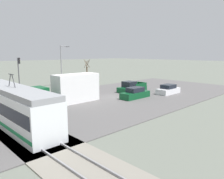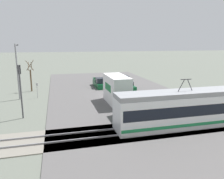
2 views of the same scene
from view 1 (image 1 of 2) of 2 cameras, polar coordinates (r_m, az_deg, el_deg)
name	(u,v)px [view 1 (image 1 of 2)]	position (r m, az deg, el deg)	size (l,w,h in m)	color
ground_plane	(114,98)	(32.15, 0.53, -2.11)	(320.00, 320.00, 0.00)	#60665B
road_surface	(114,97)	(32.14, 0.53, -2.04)	(20.54, 47.84, 0.08)	#565454
rail_bed	(5,119)	(24.37, -26.18, -6.84)	(61.74, 4.40, 0.22)	gray
light_rail_tram	(14,107)	(21.48, -24.31, -4.08)	(13.48, 2.71, 4.61)	white
box_truck	(67,90)	(28.50, -11.72, -0.18)	(2.42, 10.29, 3.69)	#0C4723
pickup_truck	(132,88)	(36.74, 5.19, 0.51)	(1.99, 5.51, 1.76)	#0C4723
sedan_car_0	(135,94)	(31.54, 6.06, -1.06)	(1.79, 4.74, 1.55)	#0C4723
sedan_car_1	(168,90)	(35.86, 14.46, -0.08)	(1.90, 4.31, 1.47)	silver
traffic_light_pole	(19,71)	(37.77, -23.14, 4.53)	(0.28, 0.47, 5.75)	#47474C
street_tree	(87,73)	(44.97, -6.56, 4.23)	(1.22, 1.01, 5.18)	brown
street_lamp_near_crossing	(62,63)	(42.95, -12.89, 6.73)	(0.36, 1.95, 7.85)	gray
no_parking_sign	(69,81)	(41.11, -11.08, 2.23)	(0.32, 0.08, 2.25)	gray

